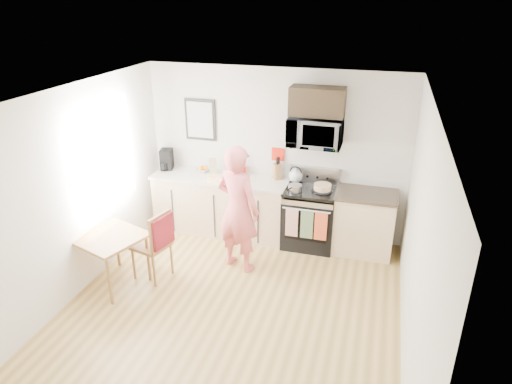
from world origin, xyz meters
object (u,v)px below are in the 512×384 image
(dining_table, at_px, (111,242))
(cake, at_px, (322,188))
(range, at_px, (310,218))
(chair, at_px, (158,238))
(person, at_px, (238,209))
(microwave, at_px, (315,132))

(dining_table, height_order, cake, cake)
(range, xyz_separation_m, cake, (0.17, -0.03, 0.54))
(chair, bearing_deg, range, 53.85)
(range, relative_size, chair, 1.17)
(dining_table, bearing_deg, chair, 25.66)
(cake, bearing_deg, chair, -142.61)
(chair, height_order, cake, cake)
(dining_table, bearing_deg, person, 30.84)
(person, relative_size, cake, 5.75)
(microwave, relative_size, cake, 2.44)
(chair, bearing_deg, microwave, 55.78)
(microwave, height_order, chair, microwave)
(microwave, relative_size, person, 0.42)
(dining_table, distance_m, chair, 0.60)
(microwave, height_order, person, microwave)
(person, height_order, cake, person)
(range, xyz_separation_m, microwave, (-0.00, 0.10, 1.32))
(range, bearing_deg, dining_table, -142.50)
(microwave, bearing_deg, cake, -38.96)
(person, xyz_separation_m, cake, (1.01, 0.86, 0.08))
(range, distance_m, person, 1.31)
(microwave, height_order, cake, microwave)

